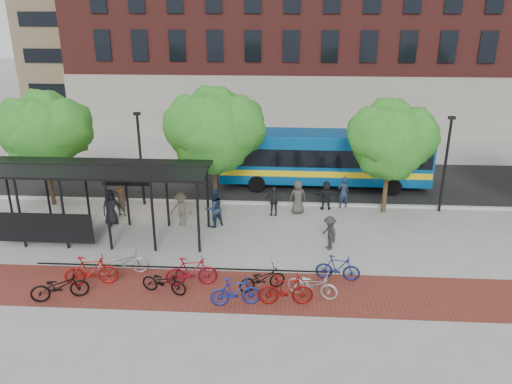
# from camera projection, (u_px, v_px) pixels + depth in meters

# --- Properties ---
(ground) EXTENTS (160.00, 160.00, 0.00)m
(ground) POSITION_uv_depth(u_px,v_px,m) (268.00, 236.00, 23.82)
(ground) COLOR #9E9E99
(ground) RESTS_ON ground
(asphalt_street) EXTENTS (160.00, 8.00, 0.01)m
(asphalt_street) POSITION_uv_depth(u_px,v_px,m) (273.00, 180.00, 31.29)
(asphalt_street) COLOR black
(asphalt_street) RESTS_ON ground
(curb) EXTENTS (160.00, 0.25, 0.12)m
(curb) POSITION_uv_depth(u_px,v_px,m) (271.00, 203.00, 27.54)
(curb) COLOR #B7B7B2
(curb) RESTS_ON ground
(brick_strip) EXTENTS (24.00, 3.00, 0.01)m
(brick_strip) POSITION_uv_depth(u_px,v_px,m) (212.00, 290.00, 19.27)
(brick_strip) COLOR maroon
(brick_strip) RESTS_ON ground
(bike_rack_rail) EXTENTS (12.00, 0.05, 0.95)m
(bike_rack_rail) POSITION_uv_depth(u_px,v_px,m) (183.00, 277.00, 20.18)
(bike_rack_rail) COLOR black
(bike_rack_rail) RESTS_ON ground
(building_brick) EXTENTS (55.00, 14.00, 20.00)m
(building_brick) POSITION_uv_depth(u_px,v_px,m) (394.00, 9.00, 44.00)
(building_brick) COLOR maroon
(building_brick) RESTS_ON ground
(bus_shelter) EXTENTS (10.60, 3.07, 3.60)m
(bus_shelter) POSITION_uv_depth(u_px,v_px,m) (91.00, 176.00, 22.78)
(bus_shelter) COLOR black
(bus_shelter) RESTS_ON ground
(tree_a) EXTENTS (4.90, 4.00, 6.18)m
(tree_a) POSITION_uv_depth(u_px,v_px,m) (45.00, 129.00, 26.14)
(tree_a) COLOR #382619
(tree_a) RESTS_ON ground
(tree_b) EXTENTS (5.15, 4.20, 6.47)m
(tree_b) POSITION_uv_depth(u_px,v_px,m) (215.00, 127.00, 25.54)
(tree_b) COLOR #382619
(tree_b) RESTS_ON ground
(tree_c) EXTENTS (4.66, 3.80, 5.92)m
(tree_c) POSITION_uv_depth(u_px,v_px,m) (392.00, 138.00, 25.17)
(tree_c) COLOR #382619
(tree_c) RESTS_ON ground
(lamp_post_left) EXTENTS (0.35, 0.20, 5.12)m
(lamp_post_left) POSITION_uv_depth(u_px,v_px,m) (140.00, 156.00, 26.61)
(lamp_post_left) COLOR black
(lamp_post_left) RESTS_ON ground
(lamp_post_right) EXTENTS (0.35, 0.20, 5.12)m
(lamp_post_right) POSITION_uv_depth(u_px,v_px,m) (446.00, 162.00, 25.70)
(lamp_post_right) COLOR black
(lamp_post_right) RESTS_ON ground
(bus) EXTENTS (12.31, 3.02, 3.32)m
(bus) POSITION_uv_depth(u_px,v_px,m) (324.00, 156.00, 29.67)
(bus) COLOR #085197
(bus) RESTS_ON ground
(bike_0) EXTENTS (2.21, 1.41, 1.09)m
(bike_0) POSITION_uv_depth(u_px,v_px,m) (60.00, 286.00, 18.51)
(bike_0) COLOR black
(bike_0) RESTS_ON ground
(bike_1) EXTENTS (2.13, 0.96, 1.24)m
(bike_1) POSITION_uv_depth(u_px,v_px,m) (91.00, 271.00, 19.46)
(bike_1) COLOR #9E120E
(bike_1) RESTS_ON ground
(bike_2) EXTENTS (2.14, 1.24, 1.06)m
(bike_2) POSITION_uv_depth(u_px,v_px,m) (123.00, 262.00, 20.26)
(bike_2) COLOR #A2A2A4
(bike_2) RESTS_ON ground
(bike_4) EXTENTS (1.93, 1.06, 0.96)m
(bike_4) POSITION_uv_depth(u_px,v_px,m) (164.00, 282.00, 18.94)
(bike_4) COLOR black
(bike_4) RESTS_ON ground
(bike_5) EXTENTS (2.10, 0.91, 1.22)m
(bike_5) POSITION_uv_depth(u_px,v_px,m) (191.00, 271.00, 19.42)
(bike_5) COLOR maroon
(bike_5) RESTS_ON ground
(bike_7) EXTENTS (1.94, 0.84, 1.13)m
(bike_7) POSITION_uv_depth(u_px,v_px,m) (236.00, 292.00, 18.14)
(bike_7) COLOR navy
(bike_7) RESTS_ON ground
(bike_8) EXTENTS (1.97, 1.31, 0.98)m
(bike_8) POSITION_uv_depth(u_px,v_px,m) (262.00, 279.00, 19.15)
(bike_8) COLOR black
(bike_8) RESTS_ON ground
(bike_9) EXTENTS (2.06, 0.69, 1.22)m
(bike_9) POSITION_uv_depth(u_px,v_px,m) (286.00, 290.00, 18.17)
(bike_9) COLOR maroon
(bike_9) RESTS_ON ground
(bike_10) EXTENTS (2.05, 1.21, 1.02)m
(bike_10) POSITION_uv_depth(u_px,v_px,m) (312.00, 284.00, 18.71)
(bike_10) COLOR #B3B4B6
(bike_10) RESTS_ON ground
(bike_11) EXTENTS (1.82, 0.72, 1.06)m
(bike_11) POSITION_uv_depth(u_px,v_px,m) (338.00, 268.00, 19.84)
(bike_11) COLOR navy
(bike_11) RESTS_ON ground
(pedestrian_0) EXTENTS (1.05, 1.04, 1.83)m
(pedestrian_0) POSITION_uv_depth(u_px,v_px,m) (111.00, 207.00, 24.78)
(pedestrian_0) COLOR black
(pedestrian_0) RESTS_ON ground
(pedestrian_1) EXTENTS (0.81, 0.68, 1.88)m
(pedestrian_1) POSITION_uv_depth(u_px,v_px,m) (121.00, 199.00, 25.78)
(pedestrian_1) COLOR #464038
(pedestrian_1) RESTS_ON ground
(pedestrian_2) EXTENTS (1.20, 1.18, 1.95)m
(pedestrian_2) POSITION_uv_depth(u_px,v_px,m) (214.00, 208.00, 24.50)
(pedestrian_2) COLOR #1C2A41
(pedestrian_2) RESTS_ON ground
(pedestrian_3) EXTENTS (1.15, 0.68, 1.75)m
(pedestrian_3) POSITION_uv_depth(u_px,v_px,m) (181.00, 209.00, 24.62)
(pedestrian_3) COLOR brown
(pedestrian_3) RESTS_ON ground
(pedestrian_4) EXTENTS (0.95, 0.46, 1.56)m
(pedestrian_4) POSITION_uv_depth(u_px,v_px,m) (274.00, 201.00, 25.91)
(pedestrian_4) COLOR #242424
(pedestrian_4) RESTS_ON ground
(pedestrian_5) EXTENTS (1.49, 0.59, 1.57)m
(pedestrian_5) POSITION_uv_depth(u_px,v_px,m) (326.00, 195.00, 26.65)
(pedestrian_5) COLOR black
(pedestrian_5) RESTS_ON ground
(pedestrian_6) EXTENTS (0.99, 0.76, 1.81)m
(pedestrian_6) POSITION_uv_depth(u_px,v_px,m) (298.00, 197.00, 26.10)
(pedestrian_6) COLOR #423B35
(pedestrian_6) RESTS_ON ground
(pedestrian_7) EXTENTS (0.73, 0.57, 1.76)m
(pedestrian_7) POSITION_uv_depth(u_px,v_px,m) (343.00, 192.00, 26.84)
(pedestrian_7) COLOR #1C2941
(pedestrian_7) RESTS_ON ground
(pedestrian_9) EXTENTS (0.96, 1.17, 1.58)m
(pedestrian_9) POSITION_uv_depth(u_px,v_px,m) (329.00, 233.00, 22.27)
(pedestrian_9) COLOR #292929
(pedestrian_9) RESTS_ON ground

